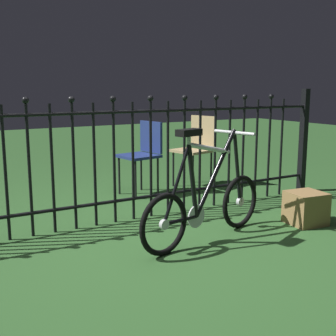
# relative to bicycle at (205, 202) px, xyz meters

# --- Properties ---
(ground_plane) EXTENTS (20.00, 20.00, 0.00)m
(ground_plane) POSITION_rel_bicycle_xyz_m (-0.34, 0.07, -0.31)
(ground_plane) COLOR #2C5627
(iron_fence) EXTENTS (4.61, 0.07, 1.17)m
(iron_fence) POSITION_rel_bicycle_xyz_m (-0.42, 0.80, 0.28)
(iron_fence) COLOR black
(iron_fence) RESTS_ON ground
(bicycle) EXTENTS (1.33, 0.46, 0.89)m
(bicycle) POSITION_rel_bicycle_xyz_m (0.00, 0.00, 0.00)
(bicycle) COLOR black
(bicycle) RESTS_ON ground
(chair_navy) EXTENTS (0.45, 0.44, 0.81)m
(chair_navy) POSITION_rel_bicycle_xyz_m (0.31, 1.62, 0.19)
(chair_navy) COLOR black
(chair_navy) RESTS_ON ground
(chair_tan) EXTENTS (0.49, 0.48, 0.85)m
(chair_tan) POSITION_rel_bicycle_xyz_m (1.06, 1.66, 0.20)
(chair_tan) COLOR black
(chair_tan) RESTS_ON ground
(display_crate) EXTENTS (0.33, 0.33, 0.29)m
(display_crate) POSITION_rel_bicycle_xyz_m (1.01, -0.11, -0.17)
(display_crate) COLOR olive
(display_crate) RESTS_ON ground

